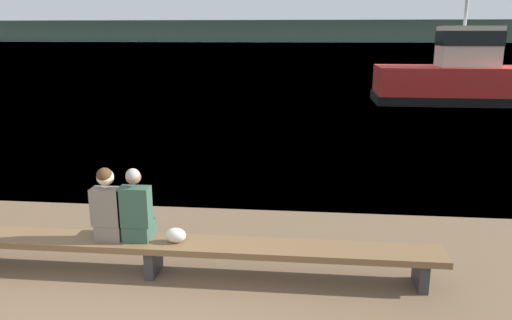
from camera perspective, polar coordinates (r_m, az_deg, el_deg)
The scene contains 7 objects.
water_surface at distance 128.47m, azimuth 5.19°, elevation 12.97°, with size 240.00×240.00×0.00m, color #5684A3.
far_shoreline at distance 176.22m, azimuth 5.48°, elevation 14.48°, with size 600.00×12.00×7.01m, color #384233.
bench_main at distance 6.76m, azimuth -11.69°, elevation -9.62°, with size 7.46×0.54×0.46m.
person_left at distance 6.78m, azimuth -16.49°, elevation -5.29°, with size 0.39×0.42×0.98m.
person_right at distance 6.65m, azimuth -13.52°, elevation -5.61°, with size 0.39×0.42×0.98m.
shopping_bag at distance 6.59m, azimuth -9.18°, elevation -8.49°, with size 0.27×0.18×0.20m.
tugboat_red at distance 24.23m, azimuth 22.13°, elevation 8.56°, with size 7.19×2.93×6.85m.
Camera 1 is at (2.00, -3.43, 3.10)m, focal length 35.00 mm.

